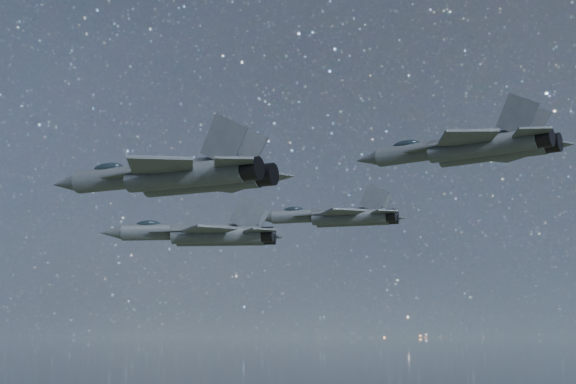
% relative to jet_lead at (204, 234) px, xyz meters
% --- Properties ---
extents(jet_lead, '(20.16, 13.58, 5.08)m').
position_rel_jet_lead_xyz_m(jet_lead, '(0.00, 0.00, 0.00)').
color(jet_lead, '#333A40').
extents(jet_left, '(18.11, 12.65, 4.56)m').
position_rel_jet_lead_xyz_m(jet_left, '(11.02, 12.35, 2.96)').
color(jet_left, '#333A40').
extents(jet_right, '(19.81, 14.06, 5.04)m').
position_rel_jet_lead_xyz_m(jet_right, '(11.56, -25.36, 0.70)').
color(jet_right, '#333A40').
extents(jet_slot, '(19.28, 13.24, 4.84)m').
position_rel_jet_lead_xyz_m(jet_slot, '(30.08, -8.60, 4.78)').
color(jet_slot, '#333A40').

